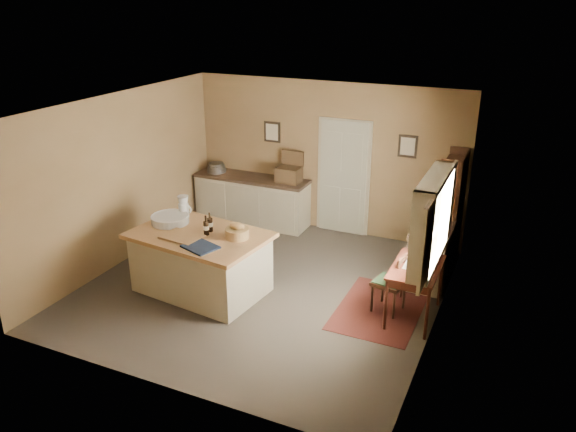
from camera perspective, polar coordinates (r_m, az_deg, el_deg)
name	(u,v)px	position (r m, az deg, el deg)	size (l,w,h in m)	color
ground	(264,287)	(8.46, -2.42, -7.19)	(5.00, 5.00, 0.00)	#4E463B
wall_back	(326,158)	(10.08, 3.86, 5.93)	(5.00, 0.10, 2.70)	#90714A
wall_front	(154,279)	(5.97, -13.48, -6.26)	(5.00, 0.10, 2.70)	#90714A
wall_left	(121,179)	(9.24, -16.58, 3.58)	(0.10, 5.00, 2.70)	#90714A
wall_right	(443,231)	(7.20, 15.52, -1.49)	(0.10, 5.00, 2.70)	#90714A
ceiling	(261,106)	(7.53, -2.75, 11.08)	(5.00, 5.00, 0.00)	silver
door	(343,176)	(10.02, 5.63, 4.02)	(0.97, 0.06, 2.11)	#BBB9A0
framed_prints	(337,139)	(9.90, 4.96, 7.82)	(2.82, 0.02, 0.38)	black
window	(436,221)	(6.95, 14.78, -0.48)	(0.25, 1.99, 1.12)	#C2B699
work_island	(201,260)	(8.25, -8.87, -4.48)	(2.04, 1.46, 1.20)	#C2B699
sideboard	(253,198)	(10.61, -3.62, 1.82)	(2.19, 0.62, 1.18)	#C2B699
rug	(380,309)	(7.99, 9.29, -9.33)	(1.10, 1.60, 0.01)	#561E1A
writing_desk	(416,272)	(7.59, 12.88, -5.62)	(0.61, 0.99, 0.82)	#3C1810
desk_chair	(389,283)	(7.79, 10.25, -6.67)	(0.40, 0.40, 0.86)	#321B11
right_cabinet	(431,254)	(8.67, 14.31, -3.77)	(0.55, 0.99, 0.99)	#C2B699
shelving_unit	(453,210)	(9.17, 16.39, 0.57)	(0.31, 0.83, 1.84)	#321B11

